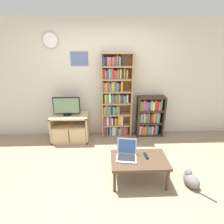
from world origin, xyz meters
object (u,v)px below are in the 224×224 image
at_px(coffee_table, 139,161).
at_px(laptop, 127,153).
at_px(television, 67,106).
at_px(remote_near_laptop, 146,156).
at_px(tv_stand, 71,127).
at_px(cat, 191,180).
at_px(bookshelf_short, 149,116).
at_px(bookshelf_tall, 115,98).

xyz_separation_m(coffee_table, laptop, (-0.19, 0.07, 0.11)).
bearing_deg(television, laptop, -47.90).
relative_size(television, remote_near_laptop, 3.51).
xyz_separation_m(tv_stand, coffee_table, (1.32, -1.36, 0.05)).
bearing_deg(cat, bookshelf_short, 78.92).
xyz_separation_m(laptop, cat, (0.98, -0.22, -0.36)).
distance_m(bookshelf_tall, laptop, 1.53).
bearing_deg(tv_stand, television, -173.47).
height_order(coffee_table, laptop, laptop).
bearing_deg(cat, coffee_table, 148.79).
relative_size(bookshelf_tall, bookshelf_short, 1.99).
distance_m(bookshelf_tall, cat, 2.16).
relative_size(tv_stand, bookshelf_tall, 0.42).
xyz_separation_m(coffee_table, cat, (0.79, -0.15, -0.25)).
bearing_deg(laptop, remote_near_laptop, 7.26).
relative_size(coffee_table, remote_near_laptop, 5.33).
relative_size(tv_stand, cat, 1.65).
bearing_deg(tv_stand, laptop, -48.99).
distance_m(television, coffee_table, 1.97).
distance_m(bookshelf_tall, bookshelf_short, 0.93).
bearing_deg(television, bookshelf_tall, 9.15).
xyz_separation_m(television, cat, (2.15, -1.50, -0.71)).
height_order(bookshelf_short, coffee_table, bookshelf_short).
relative_size(tv_stand, coffee_table, 0.93).
height_order(bookshelf_tall, remote_near_laptop, bookshelf_tall).
xyz_separation_m(bookshelf_tall, bookshelf_short, (0.81, 0.00, -0.46)).
bearing_deg(cat, laptop, 147.18).
height_order(remote_near_laptop, cat, remote_near_laptop).
relative_size(remote_near_laptop, cat, 0.33).
bearing_deg(coffee_table, bookshelf_short, 71.25).
height_order(bookshelf_short, laptop, bookshelf_short).
relative_size(television, bookshelf_short, 0.60).
distance_m(television, bookshelf_short, 1.91).
distance_m(bookshelf_short, remote_near_laptop, 1.52).
height_order(bookshelf_short, cat, bookshelf_short).
bearing_deg(laptop, television, 140.43).
relative_size(tv_stand, bookshelf_short, 0.84).
relative_size(tv_stand, laptop, 2.34).
distance_m(laptop, remote_near_laptop, 0.31).
height_order(television, cat, television).
relative_size(television, bookshelf_tall, 0.30).
distance_m(bookshelf_tall, remote_near_laptop, 1.61).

